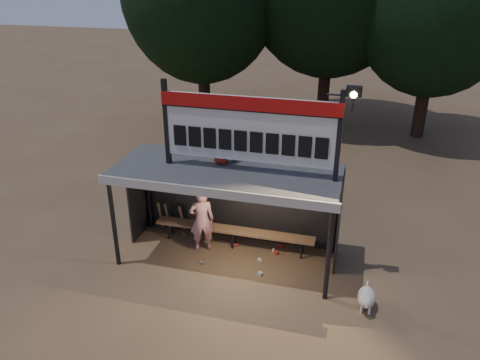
% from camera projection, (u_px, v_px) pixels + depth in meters
% --- Properties ---
extents(ground, '(80.00, 80.00, 0.00)m').
position_uv_depth(ground, '(228.00, 258.00, 11.20)').
color(ground, brown).
rests_on(ground, ground).
extents(player, '(0.71, 0.60, 1.64)m').
position_uv_depth(player, '(202.00, 220.00, 11.21)').
color(player, silver).
rests_on(player, ground).
extents(child_a, '(0.56, 0.51, 0.94)m').
position_uv_depth(child_a, '(226.00, 142.00, 10.44)').
color(child_a, slate).
rests_on(child_a, dugout_shelter).
extents(child_b, '(0.51, 0.41, 0.92)m').
position_uv_depth(child_b, '(222.00, 144.00, 10.35)').
color(child_b, '#A52419').
rests_on(child_b, dugout_shelter).
extents(dugout_shelter, '(5.10, 2.08, 2.32)m').
position_uv_depth(dugout_shelter, '(230.00, 184.00, 10.65)').
color(dugout_shelter, '#3A3A3C').
rests_on(dugout_shelter, ground).
extents(scoreboard_assembly, '(4.10, 0.27, 1.99)m').
position_uv_depth(scoreboard_assembly, '(252.00, 127.00, 9.68)').
color(scoreboard_assembly, black).
rests_on(scoreboard_assembly, dugout_shelter).
extents(bench, '(4.00, 0.35, 0.48)m').
position_uv_depth(bench, '(234.00, 231.00, 11.51)').
color(bench, '#8B6341').
rests_on(bench, ground).
extents(tree_right, '(6.08, 6.08, 8.72)m').
position_uv_depth(tree_right, '(439.00, 1.00, 17.07)').
color(tree_right, '#301F15').
rests_on(tree_right, ground).
extents(dog, '(0.36, 0.81, 0.49)m').
position_uv_depth(dog, '(367.00, 298.00, 9.42)').
color(dog, beige).
rests_on(dog, ground).
extents(bats, '(0.68, 0.35, 0.84)m').
position_uv_depth(bats, '(171.00, 217.00, 12.16)').
color(bats, olive).
rests_on(bats, ground).
extents(litter, '(2.70, 1.38, 0.08)m').
position_uv_depth(litter, '(247.00, 253.00, 11.33)').
color(litter, '#B31E22').
rests_on(litter, ground).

